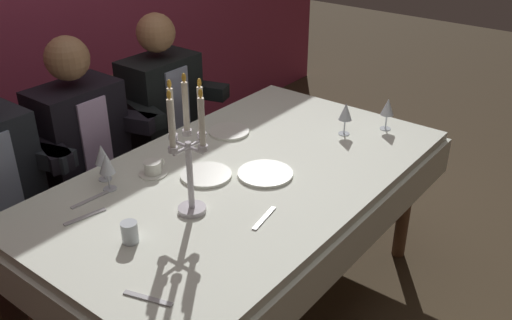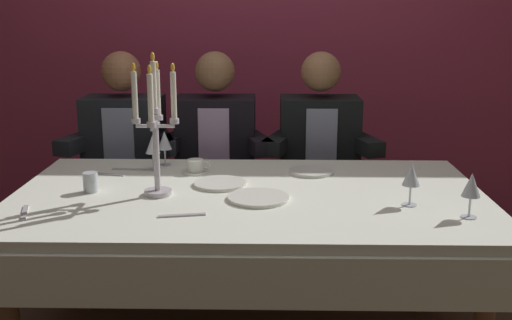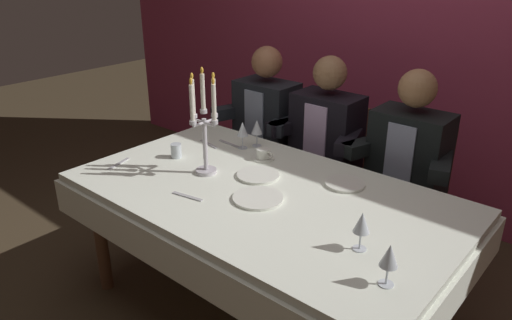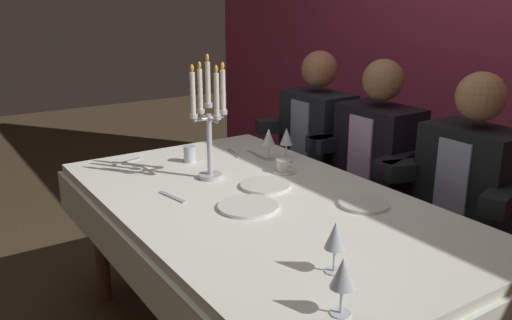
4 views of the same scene
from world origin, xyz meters
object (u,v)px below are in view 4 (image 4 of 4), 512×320
Objects in this scene: wine_glass_0 at (286,138)px; coffee_cup_0 at (284,166)px; wine_glass_2 at (269,138)px; wine_glass_3 at (335,237)px; dinner_plate_1 at (265,185)px; water_tumbler_0 at (190,154)px; dinner_plate_0 at (364,204)px; dining_table at (261,227)px; dinner_plate_2 at (248,206)px; seated_diner_0 at (318,136)px; wine_glass_1 at (343,275)px; candelabra at (209,122)px; seated_diner_2 at (471,185)px; seated_diner_1 at (379,156)px.

coffee_cup_0 is at bearing -39.03° from wine_glass_0.
wine_glass_2 is 1.17m from wine_glass_3.
wine_glass_2 reaches higher than coffee_cup_0.
water_tumbler_0 is (-0.52, -0.11, 0.03)m from dinner_plate_1.
dinner_plate_1 is (-0.40, -0.21, 0.00)m from dinner_plate_0.
wine_glass_0 and wine_glass_3 have the same top height.
wine_glass_2 is (-0.04, -0.08, 0.00)m from wine_glass_0.
wine_glass_0 is (-0.41, 0.43, 0.23)m from dining_table.
water_tumbler_0 is at bearing 172.59° from dinner_plate_2.
wine_glass_2 is 0.13× the size of seated_diner_0.
dinner_plate_1 is 1.00m from wine_glass_1.
wine_glass_2 is (-0.72, 0.04, 0.11)m from dinner_plate_0.
dinner_plate_1 is (-0.12, 0.11, 0.13)m from dining_table.
wine_glass_2 is at bearing -64.78° from seated_diner_0.
water_tumbler_0 is (-1.25, 0.15, -0.08)m from wine_glass_3.
coffee_cup_0 is at bearing -52.25° from seated_diner_0.
candelabra is 3.44× the size of wine_glass_2.
water_tumbler_0 is 0.61× the size of coffee_cup_0.
seated_diner_2 is at bearing 33.85° from wine_glass_2.
wine_glass_2 is at bearing -116.66° from wine_glass_0.
dinner_plate_0 is 0.46m from dinner_plate_2.
seated_diner_0 reaches higher than wine_glass_1.
seated_diner_1 is at bearing 0.00° from seated_diner_0.
dinner_plate_0 is 0.84× the size of dinner_plate_2.
dinner_plate_0 is 0.58m from wine_glass_3.
wine_glass_3 is 0.13× the size of seated_diner_0.
seated_diner_1 reaches higher than dining_table.
dining_table is 11.83× the size of wine_glass_3.
water_tumbler_0 reaches higher than dinner_plate_1.
dining_table is 0.16m from dinner_plate_2.
wine_glass_3 is (1.06, -0.50, 0.00)m from wine_glass_2.
dining_table is at bearing -131.05° from dinner_plate_0.
dining_table is 0.43m from dinner_plate_0.
dinner_plate_2 is 0.69m from water_tumbler_0.
seated_diner_2 is (0.48, 0.78, -0.01)m from dinner_plate_1.
dinner_plate_2 is 1.47× the size of wine_glass_1.
wine_glass_1 is at bearing -19.60° from dining_table.
wine_glass_0 is 1.00× the size of wine_glass_1.
candelabra is 0.43m from coffee_cup_0.
seated_diner_1 and seated_diner_2 have the same top height.
wine_glass_3 is at bearing -75.81° from seated_diner_2.
seated_diner_1 reaches higher than coffee_cup_0.
candelabra is 2.34× the size of dinner_plate_2.
wine_glass_0 is at bearing -57.19° from seated_diner_0.
wine_glass_1 is 1.00× the size of wine_glass_2.
candelabra is 6.95× the size of water_tumbler_0.
coffee_cup_0 is (-0.52, -0.01, 0.02)m from dinner_plate_0.
seated_diner_0 reaches higher than coffee_cup_0.
dinner_plate_1 is 1.35× the size of wine_glass_2.
wine_glass_1 reaches higher than dinner_plate_2.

